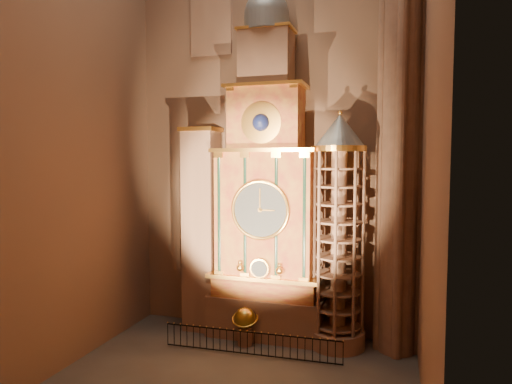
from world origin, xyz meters
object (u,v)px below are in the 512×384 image
(stair_turret, at_px, (339,233))
(celestial_globe, at_px, (245,323))
(portrait_tower, at_px, (201,228))
(iron_railing, at_px, (251,343))
(astronomical_clock, at_px, (266,200))

(stair_turret, xyz_separation_m, celestial_globe, (-4.13, -1.10, -4.21))
(portrait_tower, height_order, iron_railing, portrait_tower)
(celestial_globe, bearing_deg, astronomical_clock, 65.27)
(portrait_tower, relative_size, iron_railing, 1.28)
(astronomical_clock, height_order, stair_turret, astronomical_clock)
(astronomical_clock, bearing_deg, stair_turret, -4.30)
(portrait_tower, xyz_separation_m, celestial_globe, (2.77, -1.38, -4.09))
(stair_turret, height_order, iron_railing, stair_turret)
(stair_turret, bearing_deg, iron_railing, -148.11)
(astronomical_clock, xyz_separation_m, iron_railing, (0.00, -2.44, -6.12))
(portrait_tower, height_order, celestial_globe, portrait_tower)
(stair_turret, bearing_deg, portrait_tower, 177.67)
(portrait_tower, distance_m, stair_turret, 6.91)
(astronomical_clock, height_order, celestial_globe, astronomical_clock)
(astronomical_clock, xyz_separation_m, portrait_tower, (-3.40, 0.02, -1.53))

